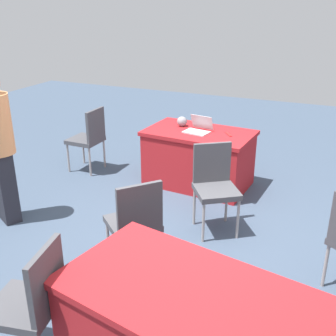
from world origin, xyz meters
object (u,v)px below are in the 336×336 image
object	(u,v)px
chair_tucked_left	(89,136)
chair_aisle	(32,300)
chair_by_pillar	(215,182)
yarn_ball	(182,121)
chair_near_front	(135,220)
laptop_silver	(198,129)
scissors_red	(229,134)
table_foreground	(198,158)

from	to	relation	value
chair_tucked_left	chair_aisle	xyz separation A→B (m)	(-1.64, 3.17, 0.01)
chair_by_pillar	yarn_ball	size ratio (longest dim) A/B	7.06
yarn_ball	chair_near_front	bearing A→B (deg)	100.94
chair_near_front	laptop_silver	world-z (taller)	laptop_silver
yarn_ball	scissors_red	size ratio (longest dim) A/B	0.76
chair_tucked_left	chair_by_pillar	bearing A→B (deg)	-111.01
table_foreground	chair_aisle	size ratio (longest dim) A/B	1.53
chair_tucked_left	laptop_silver	bearing A→B (deg)	-84.07
chair_near_front	chair_by_pillar	xyz separation A→B (m)	(-0.42, -1.05, 0.02)
table_foreground	chair_tucked_left	bearing A→B (deg)	5.94
chair_near_front	laptop_silver	bearing A→B (deg)	45.17
chair_aisle	yarn_ball	distance (m)	3.49
laptop_silver	scissors_red	world-z (taller)	laptop_silver
chair_near_front	scissors_red	world-z (taller)	chair_near_front
chair_by_pillar	yarn_ball	distance (m)	1.49
chair_aisle	chair_by_pillar	xyz separation A→B (m)	(-0.55, -2.28, 0.01)
table_foreground	chair_aisle	world-z (taller)	chair_aisle
chair_tucked_left	chair_by_pillar	xyz separation A→B (m)	(-2.19, 0.89, 0.02)
chair_by_pillar	laptop_silver	bearing A→B (deg)	-95.86
chair_near_front	chair_aisle	distance (m)	1.25
laptop_silver	chair_aisle	bearing A→B (deg)	100.26
scissors_red	chair_near_front	bearing A→B (deg)	-42.43
chair_by_pillar	yarn_ball	xyz separation A→B (m)	(0.85, -1.18, 0.27)
table_foreground	chair_aisle	bearing A→B (deg)	90.09
chair_near_front	scissors_red	size ratio (longest dim) A/B	5.27
table_foreground	yarn_ball	distance (m)	0.55
chair_aisle	laptop_silver	distance (m)	3.32
scissors_red	table_foreground	bearing A→B (deg)	-122.70
table_foreground	chair_by_pillar	distance (m)	1.21
yarn_ball	scissors_red	xyz separation A→B (m)	(-0.69, 0.11, -0.06)
chair_by_pillar	chair_aisle	bearing A→B (deg)	41.82
chair_near_front	laptop_silver	xyz separation A→B (m)	(0.14, -2.07, 0.26)
chair_near_front	yarn_ball	distance (m)	2.29
chair_aisle	scissors_red	xyz separation A→B (m)	(-0.39, -3.36, 0.21)
chair_tucked_left	scissors_red	world-z (taller)	chair_tucked_left
chair_tucked_left	table_foreground	bearing A→B (deg)	-83.02
laptop_silver	scissors_red	bearing A→B (deg)	-162.93
chair_tucked_left	chair_by_pillar	size ratio (longest dim) A/B	0.98
table_foreground	scissors_red	distance (m)	0.55
chair_tucked_left	scissors_red	bearing A→B (deg)	-83.65
chair_aisle	scissors_red	bearing A→B (deg)	-17.61
table_foreground	chair_tucked_left	size ratio (longest dim) A/B	1.55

